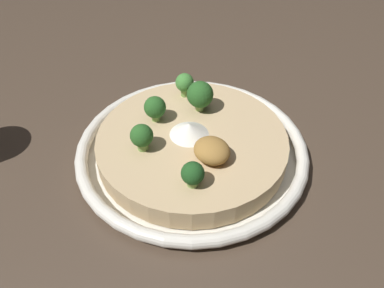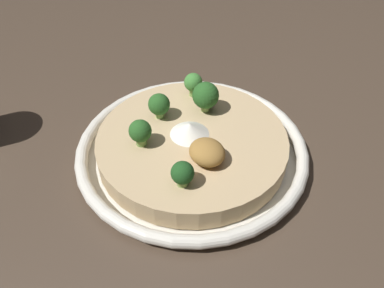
{
  "view_description": "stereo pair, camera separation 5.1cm",
  "coord_description": "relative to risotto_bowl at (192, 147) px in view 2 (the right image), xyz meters",
  "views": [
    {
      "loc": [
        0.26,
        -0.26,
        0.37
      ],
      "look_at": [
        0.0,
        0.0,
        0.02
      ],
      "focal_mm": 35.0,
      "sensor_mm": 36.0,
      "label": 1
    },
    {
      "loc": [
        0.3,
        -0.23,
        0.37
      ],
      "look_at": [
        0.0,
        0.0,
        0.02
      ],
      "focal_mm": 35.0,
      "sensor_mm": 36.0,
      "label": 2
    }
  ],
  "objects": [
    {
      "name": "crispy_onion_garnish",
      "position": [
        0.05,
        -0.01,
        0.03
      ],
      "size": [
        0.05,
        0.04,
        0.03
      ],
      "color": "#A37538",
      "rests_on": "risotto_bowl"
    },
    {
      "name": "broccoli_back_left",
      "position": [
        -0.07,
        0.06,
        0.04
      ],
      "size": [
        0.03,
        0.03,
        0.04
      ],
      "color": "#759E4C",
      "rests_on": "risotto_bowl"
    },
    {
      "name": "risotto_bowl",
      "position": [
        0.0,
        0.0,
        0.0
      ],
      "size": [
        0.31,
        0.31,
        0.04
      ],
      "color": "silver",
      "rests_on": "ground_plane"
    },
    {
      "name": "broccoli_back",
      "position": [
        -0.03,
        0.05,
        0.05
      ],
      "size": [
        0.04,
        0.04,
        0.05
      ],
      "color": "#84A856",
      "rests_on": "risotto_bowl"
    },
    {
      "name": "cheese_sprinkle",
      "position": [
        -0.01,
        -0.0,
        0.03
      ],
      "size": [
        0.05,
        0.05,
        0.02
      ],
      "color": "white",
      "rests_on": "risotto_bowl"
    },
    {
      "name": "broccoli_front",
      "position": [
        -0.03,
        -0.06,
        0.04
      ],
      "size": [
        0.03,
        0.03,
        0.04
      ],
      "color": "#759E4C",
      "rests_on": "risotto_bowl"
    },
    {
      "name": "broccoli_front_left",
      "position": [
        -0.06,
        -0.01,
        0.04
      ],
      "size": [
        0.03,
        0.03,
        0.04
      ],
      "color": "#759E4C",
      "rests_on": "risotto_bowl"
    },
    {
      "name": "broccoli_front_right",
      "position": [
        0.06,
        -0.06,
        0.04
      ],
      "size": [
        0.03,
        0.03,
        0.03
      ],
      "color": "#84A856",
      "rests_on": "risotto_bowl"
    },
    {
      "name": "ground_plane",
      "position": [
        0.0,
        0.0,
        -0.02
      ],
      "size": [
        6.0,
        6.0,
        0.0
      ],
      "primitive_type": "plane",
      "color": "#47382B"
    }
  ]
}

